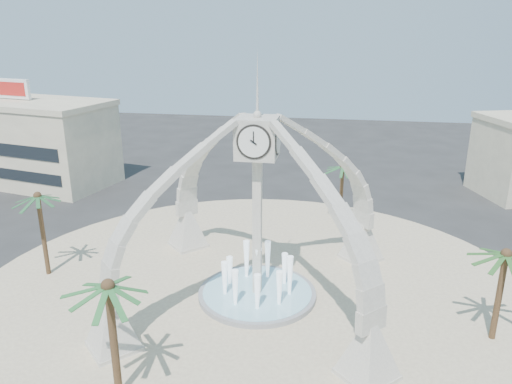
% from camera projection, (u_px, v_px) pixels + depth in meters
% --- Properties ---
extents(ground, '(140.00, 140.00, 0.00)m').
position_uv_depth(ground, '(257.00, 297.00, 34.01)').
color(ground, '#282828').
rests_on(ground, ground).
extents(plaza, '(40.00, 40.00, 0.06)m').
position_uv_depth(plaza, '(257.00, 296.00, 34.00)').
color(plaza, beige).
rests_on(plaza, ground).
extents(clock_tower, '(17.94, 17.94, 16.30)m').
position_uv_depth(clock_tower, '(257.00, 207.00, 31.95)').
color(clock_tower, beige).
rests_on(clock_tower, ground).
extents(fountain, '(8.00, 8.00, 3.62)m').
position_uv_depth(fountain, '(257.00, 293.00, 33.91)').
color(fountain, '#9B9B9E').
rests_on(fountain, ground).
extents(building_nw, '(23.75, 13.73, 11.90)m').
position_uv_depth(building_nw, '(20.00, 140.00, 58.27)').
color(building_nw, beige).
rests_on(building_nw, ground).
extents(palm_east, '(3.91, 3.91, 6.24)m').
position_uv_depth(palm_east, '(506.00, 255.00, 27.73)').
color(palm_east, brown).
rests_on(palm_east, ground).
extents(palm_west, '(4.32, 4.32, 6.83)m').
position_uv_depth(palm_west, '(38.00, 197.00, 35.17)').
color(palm_west, brown).
rests_on(palm_west, ground).
extents(palm_north, '(4.43, 4.43, 6.06)m').
position_uv_depth(palm_north, '(343.00, 168.00, 45.22)').
color(palm_north, brown).
rests_on(palm_north, ground).
extents(palm_south, '(4.20, 4.20, 6.96)m').
position_uv_depth(palm_south, '(108.00, 288.00, 22.97)').
color(palm_south, brown).
rests_on(palm_south, ground).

